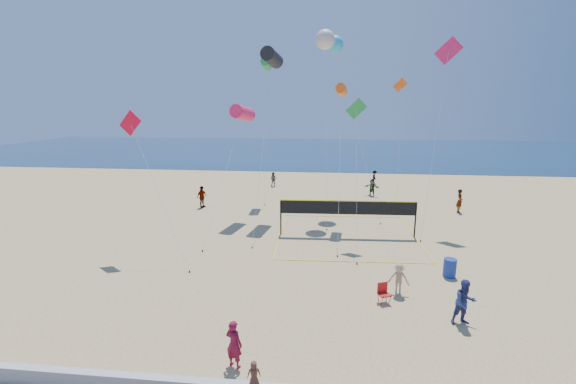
# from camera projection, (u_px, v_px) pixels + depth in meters

# --- Properties ---
(ground) EXTENTS (120.00, 120.00, 0.00)m
(ground) POSITION_uv_depth(u_px,v_px,m) (298.00, 344.00, 14.32)
(ground) COLOR #D7AF79
(ground) RESTS_ON ground
(ocean) EXTENTS (140.00, 50.00, 0.03)m
(ocean) POSITION_uv_depth(u_px,v_px,m) (324.00, 150.00, 74.41)
(ocean) COLOR navy
(ocean) RESTS_ON ground
(woman) EXTENTS (0.73, 0.61, 1.71)m
(woman) POSITION_uv_depth(u_px,v_px,m) (234.00, 344.00, 12.90)
(woman) COLOR maroon
(woman) RESTS_ON ground
(toddler) EXTENTS (0.46, 0.35, 0.83)m
(toddler) POSITION_uv_depth(u_px,v_px,m) (254.00, 374.00, 11.23)
(toddler) COLOR brown
(toddler) RESTS_ON seawall
(bystander_a) EXTENTS (1.04, 0.88, 1.90)m
(bystander_a) POSITION_uv_depth(u_px,v_px,m) (465.00, 302.00, 15.42)
(bystander_a) COLOR navy
(bystander_a) RESTS_ON ground
(bystander_b) EXTENTS (1.08, 0.78, 1.50)m
(bystander_b) POSITION_uv_depth(u_px,v_px,m) (399.00, 279.00, 17.97)
(bystander_b) COLOR tan
(bystander_b) RESTS_ON ground
(far_person_0) EXTENTS (0.90, 1.18, 1.86)m
(far_person_0) POSITION_uv_depth(u_px,v_px,m) (202.00, 197.00, 33.08)
(far_person_0) COLOR gray
(far_person_0) RESTS_ON ground
(far_person_1) EXTENTS (1.59, 1.12, 1.65)m
(far_person_1) POSITION_uv_depth(u_px,v_px,m) (372.00, 187.00, 37.29)
(far_person_1) COLOR gray
(far_person_1) RESTS_ON ground
(far_person_2) EXTENTS (0.49, 0.72, 1.94)m
(far_person_2) POSITION_uv_depth(u_px,v_px,m) (460.00, 201.00, 31.51)
(far_person_2) COLOR gray
(far_person_2) RESTS_ON ground
(far_person_3) EXTENTS (0.81, 0.66, 1.54)m
(far_person_3) POSITION_uv_depth(u_px,v_px,m) (274.00, 179.00, 41.57)
(far_person_3) COLOR gray
(far_person_3) RESTS_ON ground
(far_person_4) EXTENTS (0.64, 0.99, 1.44)m
(far_person_4) POSITION_uv_depth(u_px,v_px,m) (374.00, 177.00, 43.20)
(far_person_4) COLOR gray
(far_person_4) RESTS_ON ground
(camp_chair) EXTENTS (0.62, 0.72, 1.01)m
(camp_chair) POSITION_uv_depth(u_px,v_px,m) (383.00, 292.00, 17.22)
(camp_chair) COLOR red
(camp_chair) RESTS_ON ground
(trash_barrel) EXTENTS (0.70, 0.70, 0.96)m
(trash_barrel) POSITION_uv_depth(u_px,v_px,m) (450.00, 268.00, 19.82)
(trash_barrel) COLOR navy
(trash_barrel) RESTS_ON ground
(volleyball_net) EXTENTS (9.56, 9.42, 2.46)m
(volleyball_net) POSITION_uv_depth(u_px,v_px,m) (348.00, 212.00, 25.74)
(volleyball_net) COLOR black
(volleyball_net) RESTS_ON ground
(kite_0) EXTENTS (1.73, 9.30, 8.75)m
(kite_0) POSITION_uv_depth(u_px,v_px,m) (243.00, 113.00, 29.04)
(kite_0) COLOR #F6225A
(kite_0) RESTS_ON ground
(kite_1) EXTENTS (1.47, 9.87, 12.89)m
(kite_1) POSITION_uv_depth(u_px,v_px,m) (272.00, 58.00, 29.27)
(kite_1) COLOR black
(kite_1) RESTS_ON ground
(kite_2) EXTENTS (0.93, 8.55, 10.19)m
(kite_2) POSITION_uv_depth(u_px,v_px,m) (341.00, 90.00, 27.63)
(kite_2) COLOR #FF6118
(kite_2) RESTS_ON ground
(kite_3) EXTENTS (5.03, 3.31, 8.40)m
(kite_3) POSITION_uv_depth(u_px,v_px,m) (134.00, 132.00, 22.03)
(kite_3) COLOR red
(kite_3) RESTS_ON ground
(kite_4) EXTENTS (1.38, 5.04, 9.11)m
(kite_4) POSITION_uv_depth(u_px,v_px,m) (356.00, 119.00, 24.04)
(kite_4) COLOR green
(kite_4) RESTS_ON ground
(kite_5) EXTENTS (3.01, 5.16, 13.28)m
(kite_5) POSITION_uv_depth(u_px,v_px,m) (447.00, 60.00, 26.60)
(kite_5) COLOR #D31E5E
(kite_5) RESTS_ON ground
(kite_6) EXTENTS (1.86, 5.86, 14.21)m
(kite_6) POSITION_uv_depth(u_px,v_px,m) (325.00, 40.00, 28.99)
(kite_6) COLOR silver
(kite_6) RESTS_ON ground
(kite_7) EXTENTS (4.46, 6.06, 14.14)m
(kite_7) POSITION_uv_depth(u_px,v_px,m) (335.00, 44.00, 31.08)
(kite_7) COLOR #2AAFE6
(kite_7) RESTS_ON ground
(kite_8) EXTENTS (0.85, 3.91, 12.73)m
(kite_8) POSITION_uv_depth(u_px,v_px,m) (266.00, 64.00, 34.07)
(kite_8) COLOR green
(kite_8) RESTS_ON ground
(kite_9) EXTENTS (1.37, 5.13, 11.14)m
(kite_9) POSITION_uv_depth(u_px,v_px,m) (400.00, 95.00, 35.57)
(kite_9) COLOR #FF6118
(kite_9) RESTS_ON ground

